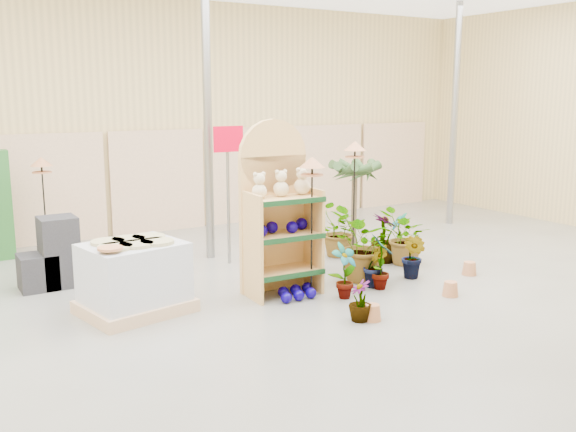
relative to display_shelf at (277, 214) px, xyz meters
name	(u,v)px	position (x,y,z in m)	size (l,w,h in m)	color
room	(292,132)	(-0.01, -0.40, 1.13)	(15.20, 12.10, 4.70)	slate
display_shelf	(277,214)	(0.00, 0.00, 0.00)	(1.01, 0.66, 2.36)	tan
teddy_bears	(283,185)	(0.02, -0.11, 0.41)	(0.87, 0.22, 0.36)	beige
gazing_balls_shelf	(282,227)	(0.00, -0.13, -0.15)	(0.87, 0.30, 0.16)	#0B0076
gazing_balls_floor	(297,293)	(0.07, -0.41, -1.01)	(0.63, 0.39, 0.15)	#0B0076
pallet_stack	(134,278)	(-1.96, 0.16, -0.63)	(1.42, 1.26, 0.92)	tan
charcoal_planters	(52,258)	(-2.61, 1.81, -0.66)	(0.80, 0.50, 1.00)	black
offer_sign	(228,166)	(0.09, 1.67, 0.49)	(0.50, 0.08, 2.20)	gray
bird_table_front	(312,167)	(0.32, -0.37, 0.66)	(0.34, 0.34, 1.88)	black
bird_table_right	(355,150)	(1.63, 0.44, 0.76)	(0.34, 0.34, 1.98)	black
bird_table_back	(41,165)	(-2.43, 3.15, 0.51)	(0.34, 0.34, 1.72)	black
palm	(355,169)	(2.41, 1.46, 0.33)	(0.70, 0.70, 1.66)	brown
potted_plant_0	(344,271)	(0.59, -0.75, -0.70)	(0.40, 0.27, 0.76)	#2B4820
potted_plant_1	(376,265)	(1.28, -0.57, -0.76)	(0.35, 0.28, 0.63)	#2B4820
potted_plant_2	(363,245)	(1.30, -0.25, -0.54)	(0.98, 0.85, 1.09)	#2B4820
potted_plant_3	(384,238)	(2.28, 0.45, -0.68)	(0.45, 0.45, 0.80)	#2B4820
potted_plant_4	(399,234)	(2.80, 0.70, -0.72)	(0.38, 0.26, 0.73)	#2B4820
potted_plant_5	(317,253)	(1.05, 0.59, -0.80)	(0.31, 0.25, 0.56)	#2B4820
potted_plant_6	(337,231)	(1.81, 1.14, -0.65)	(0.78, 0.68, 0.87)	#2B4820
potted_plant_7	(360,301)	(0.25, -1.55, -0.83)	(0.28, 0.28, 0.51)	#2B4820
potted_plant_8	(381,262)	(1.27, -0.69, -0.68)	(0.42, 0.28, 0.80)	#2B4820
potted_plant_9	(414,256)	(2.02, -0.53, -0.74)	(0.37, 0.30, 0.68)	#2B4820
potted_plant_10	(405,237)	(2.43, 0.13, -0.63)	(0.81, 0.71, 0.90)	#2B4820
potted_plant_11	(274,241)	(0.79, 1.46, -0.75)	(0.37, 0.37, 0.65)	#2B4820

